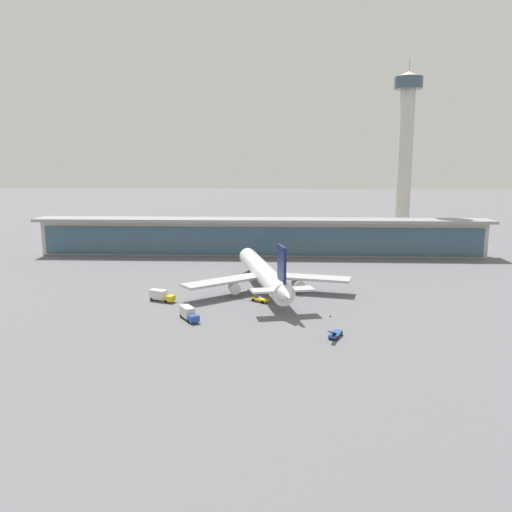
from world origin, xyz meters
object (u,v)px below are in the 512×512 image
service_truck_near_nose_blue (335,334)px  safety_cone_alpha (330,316)px  control_tower (405,147)px  service_truck_by_tail_yellow (161,295)px  service_truck_under_wing_yellow (259,299)px  service_truck_mid_apron_blue (188,313)px  airliner_on_stand (264,273)px

service_truck_near_nose_blue → safety_cone_alpha: size_ratio=9.68×
control_tower → service_truck_by_tail_yellow: bearing=-131.8°
control_tower → safety_cone_alpha: bearing=-111.0°
service_truck_under_wing_yellow → service_truck_mid_apron_blue: (-16.56, -16.94, 0.88)m
service_truck_under_wing_yellow → service_truck_mid_apron_blue: bearing=-134.3°
service_truck_by_tail_yellow → safety_cone_alpha: bearing=-15.4°
service_truck_near_nose_blue → control_tower: bearing=71.2°
service_truck_under_wing_yellow → service_truck_near_nose_blue: bearing=-58.2°
airliner_on_stand → service_truck_under_wing_yellow: airliner_on_stand is taller
service_truck_near_nose_blue → service_truck_mid_apron_blue: size_ratio=0.92×
service_truck_by_tail_yellow → control_tower: size_ratio=0.09×
service_truck_by_tail_yellow → airliner_on_stand: bearing=24.2°
airliner_on_stand → safety_cone_alpha: size_ratio=91.37×
service_truck_near_nose_blue → service_truck_under_wing_yellow: bearing=121.8°
service_truck_mid_apron_blue → service_truck_by_tail_yellow: 19.56m
service_truck_near_nose_blue → control_tower: 139.49m
airliner_on_stand → service_truck_by_tail_yellow: 30.82m
airliner_on_stand → service_truck_by_tail_yellow: (-27.91, -12.53, -3.73)m
control_tower → service_truck_mid_apron_blue: bearing=-123.9°
airliner_on_stand → service_truck_under_wing_yellow: bearing=-93.7°
airliner_on_stand → service_truck_mid_apron_blue: bearing=-120.9°
service_truck_near_nose_blue → control_tower: (42.69, 125.57, 43.19)m
service_truck_by_tail_yellow → service_truck_mid_apron_blue: bearing=-57.2°
airliner_on_stand → service_truck_near_nose_blue: airliner_on_stand is taller
service_truck_under_wing_yellow → service_truck_by_tail_yellow: size_ratio=0.81×
service_truck_mid_apron_blue → airliner_on_stand: bearing=59.1°
service_truck_mid_apron_blue → service_truck_by_tail_yellow: (-10.59, 16.44, 0.00)m
airliner_on_stand → control_tower: 110.86m
service_truck_mid_apron_blue → control_tower: size_ratio=0.09×
safety_cone_alpha → airliner_on_stand: bearing=124.6°
airliner_on_stand → control_tower: (59.53, 85.19, 38.58)m
service_truck_mid_apron_blue → safety_cone_alpha: (34.60, 3.96, -1.37)m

